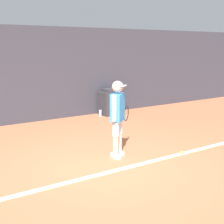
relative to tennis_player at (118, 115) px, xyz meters
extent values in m
plane|color=#B76642|center=(-0.51, -0.38, -0.84)|extent=(24.00, 24.00, 0.00)
cube|color=#383842|center=(-0.51, 3.83, 0.54)|extent=(24.00, 0.10, 2.77)
cube|color=white|center=(-0.51, -0.63, -0.84)|extent=(21.60, 0.10, 0.01)
cylinder|color=beige|center=(-0.10, -0.08, -0.62)|extent=(0.12, 0.12, 0.46)
cylinder|color=white|center=(-0.10, -0.08, -0.25)|extent=(0.14, 0.14, 0.28)
cube|color=white|center=(-0.10, -0.08, -0.80)|extent=(0.10, 0.24, 0.08)
cylinder|color=beige|center=(0.07, 0.06, -0.62)|extent=(0.12, 0.12, 0.46)
cylinder|color=white|center=(0.07, 0.06, -0.25)|extent=(0.14, 0.14, 0.28)
cube|color=white|center=(0.07, 0.06, -0.80)|extent=(0.10, 0.24, 0.08)
cube|color=#338CE0|center=(-0.01, -0.01, 0.17)|extent=(0.39, 0.37, 0.55)
sphere|color=beige|center=(-0.01, -0.01, 0.58)|extent=(0.22, 0.22, 0.22)
cube|color=white|center=(0.05, -0.09, 0.60)|extent=(0.22, 0.20, 0.02)
cylinder|color=beige|center=(-0.17, -0.13, 0.18)|extent=(0.09, 0.09, 0.51)
cylinder|color=beige|center=(0.14, 0.11, 0.18)|extent=(0.09, 0.09, 0.51)
cylinder|color=black|center=(0.24, 0.18, -0.07)|extent=(0.21, 0.17, 0.03)
torus|color=black|center=(0.45, 0.35, -0.07)|extent=(0.27, 0.22, 0.33)
sphere|color=#D1E533|center=(1.18, -0.64, -0.81)|extent=(0.07, 0.07, 0.07)
cube|color=#333338|center=(2.03, 3.44, -0.47)|extent=(0.68, 0.58, 0.75)
cube|color=#333338|center=(2.03, 3.44, -0.04)|extent=(0.48, 0.41, 0.10)
cylinder|color=white|center=(1.59, 3.36, -0.74)|extent=(0.08, 0.08, 0.21)
cylinder|color=black|center=(1.59, 3.36, -0.63)|extent=(0.05, 0.05, 0.02)
camera|label=1|loc=(-3.37, -5.01, 1.34)|focal=50.00mm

